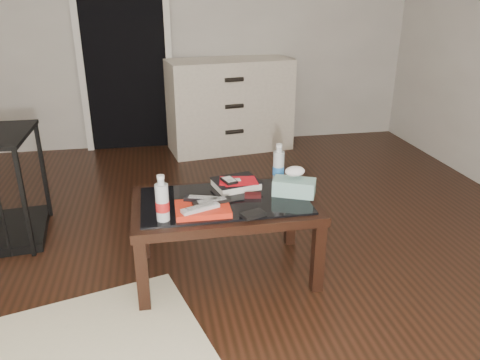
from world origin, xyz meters
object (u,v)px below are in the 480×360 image
Objects in this scene: water_bottle_left at (162,198)px; water_bottle_right at (279,163)px; textbook at (236,184)px; tissue_box at (294,187)px; coffee_table at (225,210)px; dresser at (230,105)px.

water_bottle_left is 1.00× the size of water_bottle_right.
textbook is at bearing -173.52° from water_bottle_right.
water_bottle_left reaches higher than tissue_box.
water_bottle_right is (0.35, 0.19, 0.18)m from coffee_table.
coffee_table is 0.79× the size of dresser.
dresser reaches higher than coffee_table.
tissue_box is (0.39, -0.00, 0.11)m from coffee_table.
water_bottle_right is (0.69, 0.37, 0.00)m from water_bottle_left.
textbook is 1.05× the size of water_bottle_right.
water_bottle_right is at bearing 28.03° from coffee_table.
dresser is 5.29× the size of water_bottle_left.
coffee_table is at bearing -132.89° from textbook.
textbook reaches higher than coffee_table.
water_bottle_right is (0.26, 0.03, 0.10)m from textbook.
water_bottle_left is at bearing -141.75° from tissue_box.
water_bottle_left and water_bottle_right have the same top height.
dresser is 5.29× the size of water_bottle_right.
textbook is 1.09× the size of tissue_box.
tissue_box is (0.30, -0.16, 0.02)m from textbook.
water_bottle_right is at bearing 126.48° from tissue_box.
water_bottle_right is (-0.06, -2.06, 0.13)m from dresser.
coffee_table is 0.42m from water_bottle_left.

